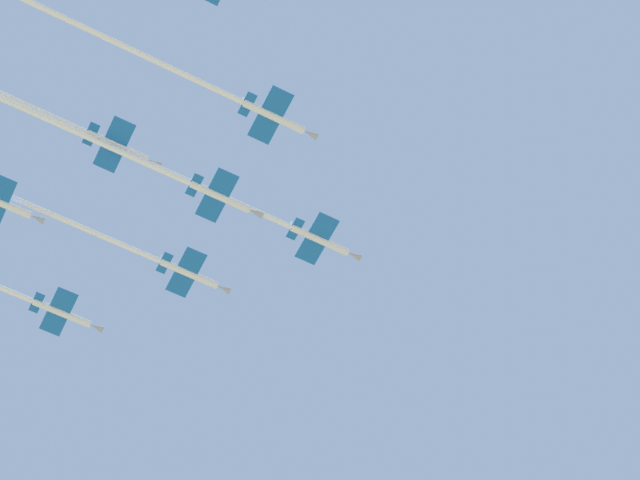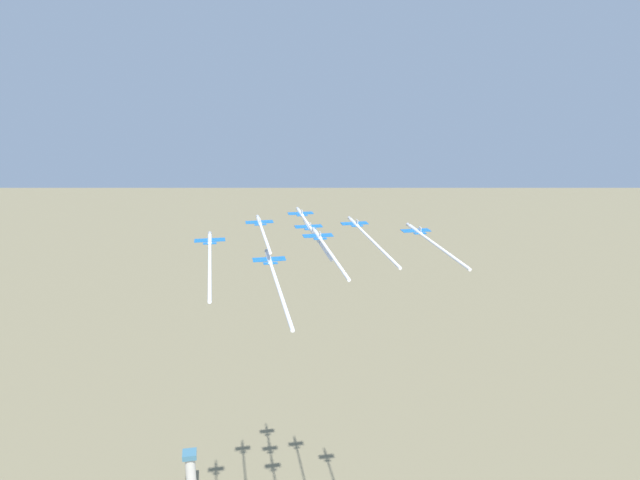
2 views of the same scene
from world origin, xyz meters
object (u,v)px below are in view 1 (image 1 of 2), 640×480
object	(u,v)px
jet_lead	(263,214)
jet_port_trail	(47,114)
jet_port_inner	(135,250)
jet_starboard_inner	(182,73)
jet_port_outer	(159,169)

from	to	relation	value
jet_lead	jet_port_trail	bearing A→B (deg)	-90.00
jet_port_inner	jet_lead	bearing A→B (deg)	43.98
jet_lead	jet_port_trail	size ratio (longest dim) A/B	0.93
jet_port_trail	jet_port_inner	bearing A→B (deg)	127.04
jet_lead	jet_port_inner	bearing A→B (deg)	-136.02
jet_starboard_inner	jet_port_outer	distance (m)	13.69
jet_port_trail	jet_starboard_inner	bearing A→B (deg)	44.30
jet_lead	jet_port_inner	size ratio (longest dim) A/B	1.03
jet_starboard_inner	jet_port_trail	world-z (taller)	jet_port_trail
jet_port_outer	jet_lead	bearing A→B (deg)	90.00
jet_port_outer	jet_port_trail	size ratio (longest dim) A/B	0.94
jet_port_outer	jet_port_inner	bearing A→B (deg)	171.56
jet_port_inner	jet_starboard_inner	xyz separation A→B (m)	(26.82, -4.75, -1.57)
jet_lead	jet_starboard_inner	distance (m)	22.17
jet_lead	jet_starboard_inner	xyz separation A→B (m)	(13.37, -17.67, -0.48)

